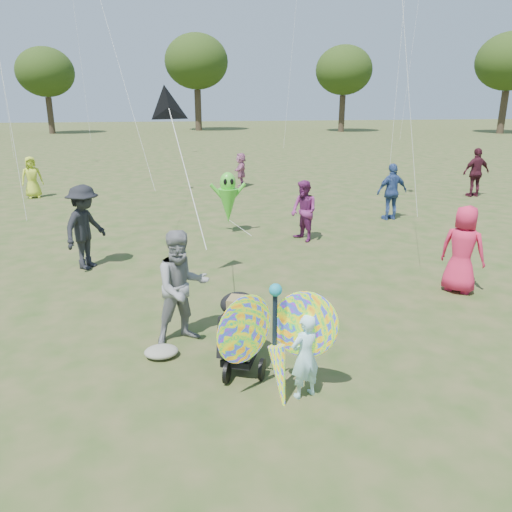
{
  "coord_description": "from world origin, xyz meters",
  "views": [
    {
      "loc": [
        -1.57,
        -6.51,
        3.68
      ],
      "look_at": [
        -0.2,
        1.5,
        1.1
      ],
      "focal_mm": 35.0,
      "sensor_mm": 36.0,
      "label": 1
    }
  ],
  "objects": [
    {
      "name": "delta_kite_rig",
      "position": [
        -1.54,
        2.95,
        3.5
      ],
      "size": [
        0.91,
        2.45,
        2.48
      ],
      "color": "black",
      "rests_on": "ground"
    },
    {
      "name": "adult_man",
      "position": [
        -1.48,
        0.74,
        0.9
      ],
      "size": [
        1.05,
        0.93,
        1.8
      ],
      "primitive_type": "imported",
      "rotation": [
        0.0,
        0.0,
        0.34
      ],
      "color": "gray",
      "rests_on": "ground"
    },
    {
      "name": "crowd_j",
      "position": [
        1.43,
        14.88,
        0.73
      ],
      "size": [
        0.72,
        1.41,
        1.45
      ],
      "primitive_type": "imported",
      "rotation": [
        0.0,
        0.0,
        4.49
      ],
      "color": "#B2668F",
      "rests_on": "ground"
    },
    {
      "name": "child_girl",
      "position": [
        -0.01,
        -1.09,
        0.57
      ],
      "size": [
        0.48,
        0.4,
        1.14
      ],
      "primitive_type": "imported",
      "rotation": [
        0.0,
        0.0,
        3.48
      ],
      "color": "#B4F2FF",
      "rests_on": "ground"
    },
    {
      "name": "crowd_e",
      "position": [
        1.87,
        6.08,
        0.81
      ],
      "size": [
        0.86,
        0.96,
        1.62
      ],
      "primitive_type": "imported",
      "rotation": [
        0.0,
        0.0,
        5.08
      ],
      "color": "#732662",
      "rests_on": "ground"
    },
    {
      "name": "crowd_a",
      "position": [
        3.97,
        1.97,
        0.87
      ],
      "size": [
        0.98,
        1.0,
        1.74
      ],
      "primitive_type": "imported",
      "rotation": [
        0.0,
        0.0,
        2.32
      ],
      "color": "#D32149",
      "rests_on": "ground"
    },
    {
      "name": "crowd_h",
      "position": [
        10.08,
        11.12,
        0.94
      ],
      "size": [
        1.13,
        0.53,
        1.87
      ],
      "primitive_type": "imported",
      "rotation": [
        0.0,
        0.0,
        3.21
      ],
      "color": "#441623",
      "rests_on": "ground"
    },
    {
      "name": "ground",
      "position": [
        0.0,
        0.0,
        0.0
      ],
      "size": [
        160.0,
        160.0,
        0.0
      ],
      "primitive_type": "plane",
      "color": "#51592B",
      "rests_on": "ground"
    },
    {
      "name": "butterfly_kite",
      "position": [
        -0.37,
        -1.06,
        0.78
      ],
      "size": [
        1.74,
        0.75,
        1.75
      ],
      "color": "#DD224F",
      "rests_on": "ground"
    },
    {
      "name": "crowd_g",
      "position": [
        -6.82,
        13.73,
        0.79
      ],
      "size": [
        0.89,
        0.73,
        1.58
      ],
      "primitive_type": "imported",
      "rotation": [
        0.0,
        0.0,
        0.34
      ],
      "color": "#BBCE30",
      "rests_on": "ground"
    },
    {
      "name": "alien_kite",
      "position": [
        -0.02,
        7.18,
        0.97
      ],
      "size": [
        1.12,
        0.69,
        1.74
      ],
      "color": "green",
      "rests_on": "ground"
    },
    {
      "name": "jogging_stroller",
      "position": [
        -0.72,
        -0.2,
        0.61
      ],
      "size": [
        0.75,
        1.14,
        1.09
      ],
      "rotation": [
        0.0,
        0.0,
        -0.39
      ],
      "color": "black",
      "rests_on": "ground"
    },
    {
      "name": "crowd_b",
      "position": [
        -3.51,
        4.7,
        0.94
      ],
      "size": [
        1.21,
        1.41,
        1.89
      ],
      "primitive_type": "imported",
      "rotation": [
        0.0,
        0.0,
        1.05
      ],
      "color": "black",
      "rests_on": "ground"
    },
    {
      "name": "grey_bag",
      "position": [
        -1.84,
        0.26,
        0.08
      ],
      "size": [
        0.51,
        0.41,
        0.16
      ],
      "primitive_type": "ellipsoid",
      "color": "gray",
      "rests_on": "ground"
    },
    {
      "name": "crowd_c",
      "position": [
        5.23,
        8.02,
        0.88
      ],
      "size": [
        1.09,
        0.58,
        1.76
      ],
      "primitive_type": "imported",
      "rotation": [
        0.0,
        0.0,
        3.29
      ],
      "color": "#304A86",
      "rests_on": "ground"
    },
    {
      "name": "tree_line",
      "position": [
        3.67,
        44.99,
        6.86
      ],
      "size": [
        91.78,
        33.6,
        10.79
      ],
      "color": "#3A2D21",
      "rests_on": "ground"
    }
  ]
}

